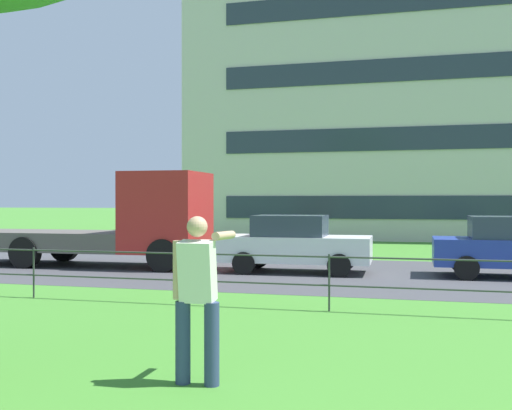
# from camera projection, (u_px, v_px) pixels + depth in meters

# --- Properties ---
(street_strip) EXTENTS (80.00, 7.90, 0.01)m
(street_strip) POSITION_uv_depth(u_px,v_px,m) (359.00, 274.00, 16.07)
(street_strip) COLOR #424247
(street_strip) RESTS_ON ground
(park_fence) EXTENTS (35.52, 0.04, 1.00)m
(park_fence) POSITION_uv_depth(u_px,v_px,m) (329.00, 272.00, 10.71)
(park_fence) COLOR #333833
(park_fence) RESTS_ON ground
(person_thrower) EXTENTS (0.51, 0.78, 1.77)m
(person_thrower) POSITION_uv_depth(u_px,v_px,m) (198.00, 293.00, 6.44)
(person_thrower) COLOR navy
(person_thrower) RESTS_ON ground
(flatbed_truck_center) EXTENTS (7.36, 2.60, 2.75)m
(flatbed_truck_center) POSITION_uv_depth(u_px,v_px,m) (120.00, 225.00, 18.01)
(flatbed_truck_center) COLOR #B22323
(flatbed_truck_center) RESTS_ON ground
(car_white_far_right) EXTENTS (4.05, 1.90, 1.54)m
(car_white_far_right) POSITION_uv_depth(u_px,v_px,m) (294.00, 244.00, 16.51)
(car_white_far_right) COLOR silver
(car_white_far_right) RESTS_ON ground
(apartment_building_background) EXTENTS (30.51, 12.77, 13.35)m
(apartment_building_background) POSITION_uv_depth(u_px,v_px,m) (481.00, 115.00, 33.75)
(apartment_building_background) COLOR beige
(apartment_building_background) RESTS_ON ground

